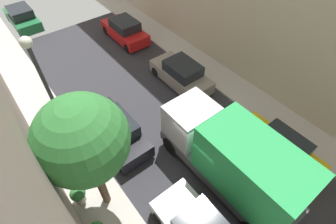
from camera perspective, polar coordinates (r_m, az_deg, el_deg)
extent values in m
plane|color=#2D2D33|center=(12.75, 8.19, -10.38)|extent=(32.00, 32.00, 0.00)
cube|color=#B7B2A8|center=(15.53, 21.57, 0.16)|extent=(2.00, 44.00, 0.15)
cylinder|color=black|center=(11.05, -1.85, -22.62)|extent=(0.22, 0.64, 0.64)
cylinder|color=black|center=(11.45, 4.72, -18.00)|extent=(0.22, 0.64, 0.64)
cube|color=black|center=(13.13, -11.52, -4.49)|extent=(1.76, 4.20, 0.76)
cube|color=#1E2328|center=(12.51, -11.65, -2.95)|extent=(1.56, 2.10, 0.64)
cylinder|color=black|center=(14.14, -17.24, -2.59)|extent=(0.22, 0.64, 0.64)
cylinder|color=black|center=(14.45, -11.83, 0.29)|extent=(0.22, 0.64, 0.64)
cylinder|color=black|center=(12.31, -10.82, -11.42)|extent=(0.22, 0.64, 0.64)
cylinder|color=black|center=(12.66, -4.76, -7.82)|extent=(0.22, 0.64, 0.64)
cube|color=#1E6638|center=(24.79, -29.58, 17.49)|extent=(1.76, 4.20, 0.76)
cube|color=#1E2328|center=(24.38, -30.11, 18.75)|extent=(1.56, 2.10, 0.64)
cylinder|color=black|center=(26.22, -31.97, 17.40)|extent=(0.22, 0.64, 0.64)
cylinder|color=black|center=(26.39, -28.79, 18.91)|extent=(0.22, 0.64, 0.64)
cylinder|color=black|center=(23.42, -30.04, 14.95)|extent=(0.22, 0.64, 0.64)
cylinder|color=black|center=(23.61, -26.53, 16.63)|extent=(0.22, 0.64, 0.64)
cube|color=gold|center=(13.26, 22.97, -7.95)|extent=(1.76, 4.20, 0.76)
cube|color=#1E2328|center=(12.71, 24.41, -6.55)|extent=(1.56, 2.10, 0.64)
cylinder|color=black|center=(13.32, 15.57, -6.23)|extent=(0.22, 0.64, 0.64)
cylinder|color=black|center=(14.25, 19.61, -2.94)|extent=(0.22, 0.64, 0.64)
cylinder|color=black|center=(12.81, 26.22, -14.67)|extent=(0.22, 0.64, 0.64)
cylinder|color=black|center=(13.78, 29.65, -10.58)|extent=(0.22, 0.64, 0.64)
cube|color=gray|center=(15.97, 2.88, 7.99)|extent=(1.76, 4.20, 0.76)
cube|color=#1E2328|center=(15.44, 3.34, 9.71)|extent=(1.56, 2.10, 0.64)
cylinder|color=black|center=(16.68, -2.71, 9.00)|extent=(0.22, 0.64, 0.64)
cylinder|color=black|center=(17.43, 1.50, 10.99)|extent=(0.22, 0.64, 0.64)
cylinder|color=black|center=(14.88, 4.41, 3.12)|extent=(0.22, 0.64, 0.64)
cylinder|color=black|center=(15.72, 8.70, 5.56)|extent=(0.22, 0.64, 0.64)
cube|color=red|center=(20.43, -9.59, 17.11)|extent=(1.76, 4.20, 0.76)
cube|color=#1E2328|center=(19.97, -9.62, 18.67)|extent=(1.56, 2.10, 0.64)
cylinder|color=black|center=(21.46, -13.63, 17.34)|extent=(0.22, 0.64, 0.64)
cylinder|color=black|center=(22.05, -9.94, 18.81)|extent=(0.22, 0.64, 0.64)
cylinder|color=black|center=(19.06, -9.04, 13.96)|extent=(0.22, 0.64, 0.64)
cylinder|color=black|center=(19.73, -5.08, 15.63)|extent=(0.22, 0.64, 0.64)
cube|color=#4C4C51|center=(11.79, 12.72, -12.27)|extent=(2.20, 6.60, 0.50)
cube|color=#B7B7BC|center=(11.74, 5.12, -1.82)|extent=(2.10, 1.80, 1.70)
cube|color=green|center=(10.36, 18.13, -11.75)|extent=(2.24, 4.20, 2.40)
cylinder|color=black|center=(12.49, 0.72, -7.43)|extent=(0.30, 0.96, 0.96)
cylinder|color=black|center=(13.33, 7.31, -3.09)|extent=(0.30, 0.96, 0.96)
cylinder|color=black|center=(12.15, 24.41, -17.32)|extent=(0.30, 0.96, 0.96)
cylinder|color=brown|center=(10.41, -14.95, -14.81)|extent=(0.32, 0.32, 3.18)
sphere|color=#2D7233|center=(8.20, -18.57, -5.89)|extent=(2.95, 2.95, 2.95)
cylinder|color=#B2A899|center=(11.92, -18.96, -17.71)|extent=(0.43, 0.43, 0.39)
sphere|color=#2D7233|center=(11.53, -19.52, -16.75)|extent=(0.63, 0.63, 0.63)
cylinder|color=#333338|center=(12.11, -24.13, 2.12)|extent=(0.16, 0.16, 5.42)
sphere|color=white|center=(10.45, -29.12, 13.41)|extent=(0.44, 0.44, 0.44)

